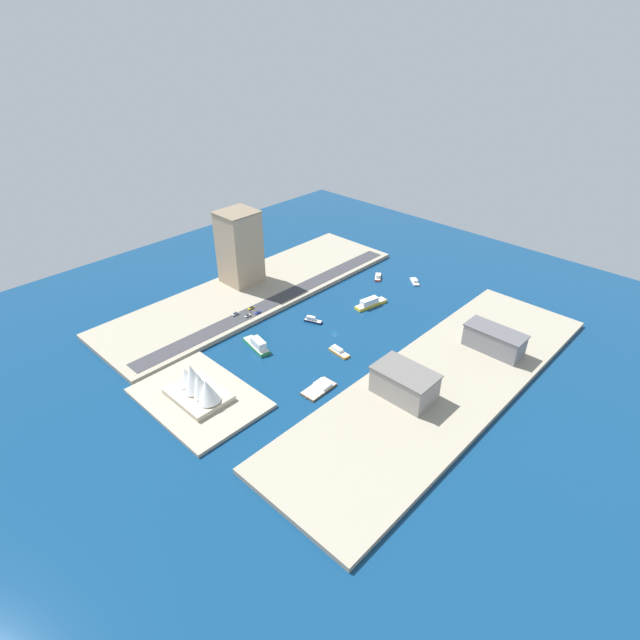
# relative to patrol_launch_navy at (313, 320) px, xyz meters

# --- Properties ---
(ground_plane) EXTENTS (440.00, 440.00, 0.00)m
(ground_plane) POSITION_rel_patrol_launch_navy_xyz_m (-19.75, -0.59, -1.48)
(ground_plane) COLOR navy
(quay_west) EXTENTS (70.00, 240.00, 2.90)m
(quay_west) POSITION_rel_patrol_launch_navy_xyz_m (-100.67, -0.59, -0.03)
(quay_west) COLOR #9E937F
(quay_west) RESTS_ON ground_plane
(quay_east) EXTENTS (70.00, 240.00, 2.90)m
(quay_east) POSITION_rel_patrol_launch_navy_xyz_m (61.16, -0.59, -0.03)
(quay_east) COLOR #9E937F
(quay_east) RESTS_ON ground_plane
(peninsula_point) EXTENTS (70.73, 50.26, 2.00)m
(peninsula_point) POSITION_rel_patrol_launch_navy_xyz_m (-11.21, 100.00, -0.48)
(peninsula_point) COLOR #A89E89
(peninsula_point) RESTS_ON ground_plane
(road_strip) EXTENTS (12.94, 228.00, 0.15)m
(road_strip) POSITION_rel_patrol_launch_navy_xyz_m (36.39, -0.59, 1.50)
(road_strip) COLOR #38383D
(road_strip) RESTS_ON quay_east
(patrol_launch_navy) EXTENTS (13.45, 7.51, 4.02)m
(patrol_launch_navy) POSITION_rel_patrol_launch_navy_xyz_m (0.00, 0.00, 0.00)
(patrol_launch_navy) COLOR #1E284C
(patrol_launch_navy) RESTS_ON ground_plane
(barge_flat_brown) EXTENTS (10.55, 21.13, 2.76)m
(barge_flat_brown) POSITION_rel_patrol_launch_navy_xyz_m (-52.84, 48.47, -0.46)
(barge_flat_brown) COLOR brown
(barge_flat_brown) RESTS_ON ground_plane
(yacht_sleek_gray) EXTENTS (12.94, 11.99, 3.26)m
(yacht_sleek_gray) POSITION_rel_patrol_launch_navy_xyz_m (-17.08, -96.39, -0.38)
(yacht_sleek_gray) COLOR #999EA3
(yacht_sleek_gray) RESTS_ON ground_plane
(ferry_yellow_fast) EXTENTS (11.05, 27.23, 6.13)m
(ferry_yellow_fast) POSITION_rel_patrol_launch_navy_xyz_m (-14.61, -44.29, 0.94)
(ferry_yellow_fast) COLOR yellow
(ferry_yellow_fast) RESTS_ON ground_plane
(water_taxi_orange) EXTENTS (15.74, 6.34, 3.23)m
(water_taxi_orange) POSITION_rel_patrol_launch_navy_xyz_m (-37.22, 15.05, -0.25)
(water_taxi_orange) COLOR orange
(water_taxi_orange) RESTS_ON ground_plane
(ferry_green_doubledeck) EXTENTS (25.41, 10.96, 7.53)m
(ferry_green_doubledeck) POSITION_rel_patrol_launch_navy_xyz_m (3.02, 46.48, 1.41)
(ferry_green_doubledeck) COLOR #2D8C4C
(ferry_green_doubledeck) RESTS_ON ground_plane
(tugboat_red) EXTENTS (11.31, 13.66, 3.65)m
(tugboat_red) POSITION_rel_patrol_launch_navy_xyz_m (8.52, -82.88, -0.28)
(tugboat_red) COLOR red
(tugboat_red) RESTS_ON ground_plane
(carpark_squat_concrete) EXTENTS (33.50, 20.96, 16.05)m
(carpark_squat_concrete) POSITION_rel_patrol_launch_navy_xyz_m (-91.34, 23.14, 9.47)
(carpark_squat_concrete) COLOR gray
(carpark_squat_concrete) RESTS_ON quay_west
(warehouse_low_gray) EXTENTS (36.01, 15.84, 14.41)m
(warehouse_low_gray) POSITION_rel_patrol_launch_navy_xyz_m (-105.97, -49.59, 8.66)
(warehouse_low_gray) COLOR gray
(warehouse_low_gray) RESTS_ON quay_west
(apartment_midrise_tan) EXTENTS (25.90, 27.33, 55.28)m
(apartment_midrise_tan) POSITION_rel_patrol_launch_navy_xyz_m (78.45, -2.84, 29.09)
(apartment_midrise_tan) COLOR tan
(apartment_midrise_tan) RESTS_ON quay_east
(hatchback_blue) EXTENTS (1.96, 4.53, 1.43)m
(hatchback_blue) POSITION_rel_patrol_launch_navy_xyz_m (31.95, 21.30, 2.28)
(hatchback_blue) COLOR black
(hatchback_blue) RESTS_ON road_strip
(sedan_silver) EXTENTS (2.08, 5.07, 1.60)m
(sedan_silver) POSITION_rel_patrol_launch_navy_xyz_m (41.27, 33.43, 2.36)
(sedan_silver) COLOR black
(sedan_silver) RESTS_ON road_strip
(van_white) EXTENTS (1.91, 4.47, 1.60)m
(van_white) POSITION_rel_patrol_launch_navy_xyz_m (33.54, 29.01, 2.36)
(van_white) COLOR black
(van_white) RESTS_ON road_strip
(taxi_yellow_cab) EXTENTS (1.79, 4.97, 1.63)m
(taxi_yellow_cab) POSITION_rel_patrol_launch_navy_xyz_m (39.88, 20.67, 2.36)
(taxi_yellow_cab) COLOR black
(taxi_yellow_cab) RESTS_ON road_strip
(traffic_light_waterfront) EXTENTS (0.36, 0.36, 6.50)m
(traffic_light_waterfront) POSITION_rel_patrol_launch_navy_xyz_m (28.76, 29.66, 5.76)
(traffic_light_waterfront) COLOR black
(traffic_light_waterfront) RESTS_ON quay_east
(opera_landmark) EXTENTS (33.84, 24.59, 20.12)m
(opera_landmark) POSITION_rel_patrol_launch_navy_xyz_m (-11.68, 100.00, 8.15)
(opera_landmark) COLOR #BCAD93
(opera_landmark) RESTS_ON peninsula_point
(park_tree_cluster) EXTENTS (15.57, 23.71, 8.13)m
(park_tree_cluster) POSITION_rel_patrol_launch_navy_xyz_m (-92.73, 19.50, 6.42)
(park_tree_cluster) COLOR brown
(park_tree_cluster) RESTS_ON quay_west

